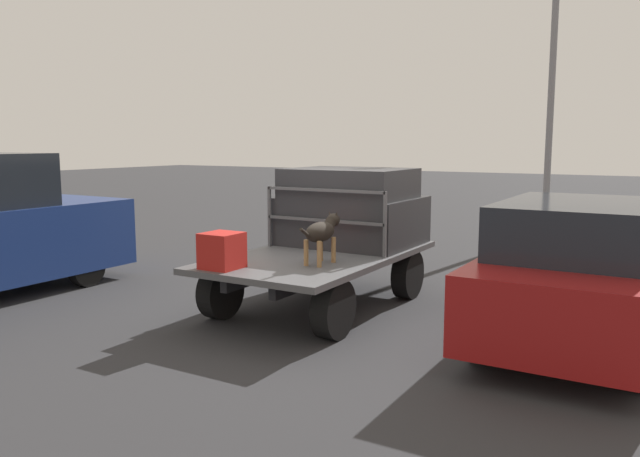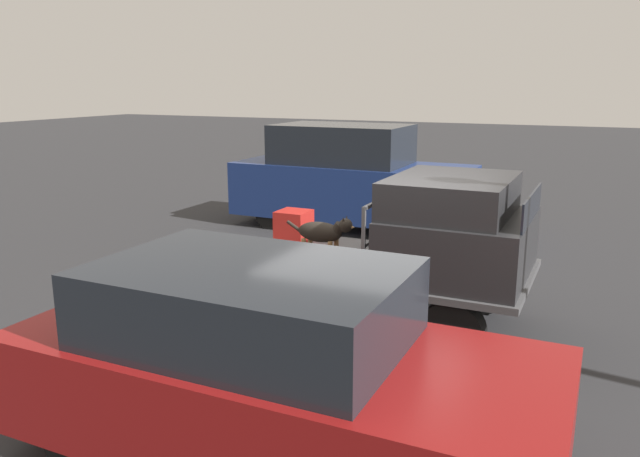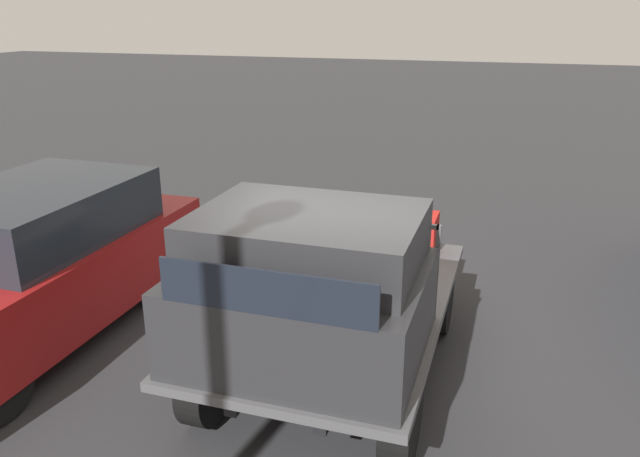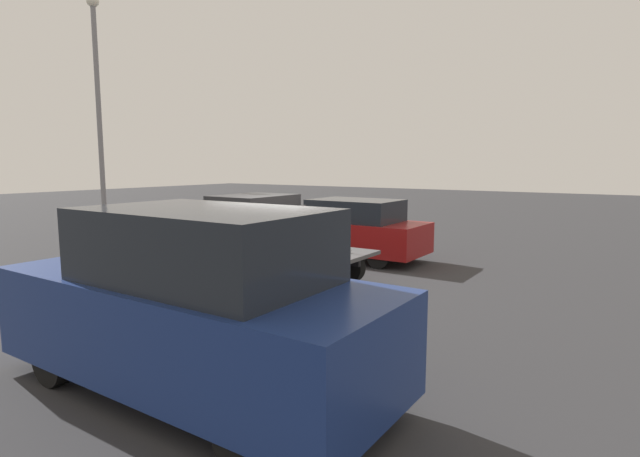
{
  "view_description": "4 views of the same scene",
  "coord_description": "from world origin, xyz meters",
  "px_view_note": "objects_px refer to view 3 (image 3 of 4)",
  "views": [
    {
      "loc": [
        -7.38,
        -4.35,
        2.32
      ],
      "look_at": [
        -0.67,
        -0.4,
        1.23
      ],
      "focal_mm": 35.0,
      "sensor_mm": 36.0,
      "label": 1
    },
    {
      "loc": [
        2.52,
        -7.21,
        3.0
      ],
      "look_at": [
        -0.67,
        -0.4,
        1.23
      ],
      "focal_mm": 35.0,
      "sensor_mm": 36.0,
      "label": 2
    },
    {
      "loc": [
        5.24,
        1.5,
        3.42
      ],
      "look_at": [
        -0.67,
        -0.4,
        1.23
      ],
      "focal_mm": 35.0,
      "sensor_mm": 36.0,
      "label": 3
    },
    {
      "loc": [
        -6.6,
        8.49,
        2.63
      ],
      "look_at": [
        -0.67,
        -0.4,
        1.23
      ],
      "focal_mm": 28.0,
      "sensor_mm": 36.0,
      "label": 4
    }
  ],
  "objects_px": {
    "dog": "(318,235)",
    "parked_sedan": "(33,264)",
    "flatbed_truck": "(338,318)",
    "cargo_crate": "(417,233)"
  },
  "relations": [
    {
      "from": "flatbed_truck",
      "to": "dog",
      "type": "bearing_deg",
      "value": -147.19
    },
    {
      "from": "dog",
      "to": "parked_sedan",
      "type": "bearing_deg",
      "value": -88.46
    },
    {
      "from": "dog",
      "to": "parked_sedan",
      "type": "xyz_separation_m",
      "value": [
        0.9,
        -2.94,
        -0.36
      ]
    },
    {
      "from": "flatbed_truck",
      "to": "parked_sedan",
      "type": "distance_m",
      "value": 3.36
    },
    {
      "from": "cargo_crate",
      "to": "parked_sedan",
      "type": "relative_size",
      "value": 0.1
    },
    {
      "from": "flatbed_truck",
      "to": "cargo_crate",
      "type": "relative_size",
      "value": 8.3
    },
    {
      "from": "flatbed_truck",
      "to": "parked_sedan",
      "type": "xyz_separation_m",
      "value": [
        0.28,
        -3.34,
        0.26
      ]
    },
    {
      "from": "dog",
      "to": "cargo_crate",
      "type": "height_order",
      "value": "dog"
    },
    {
      "from": "parked_sedan",
      "to": "dog",
      "type": "bearing_deg",
      "value": 112.48
    },
    {
      "from": "flatbed_truck",
      "to": "parked_sedan",
      "type": "relative_size",
      "value": 0.86
    }
  ]
}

